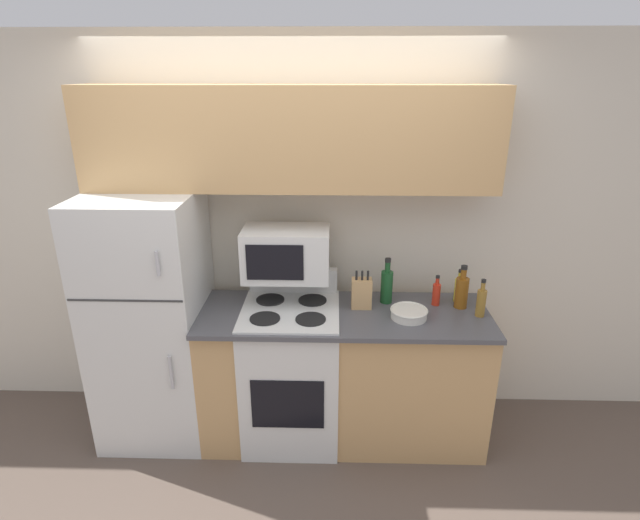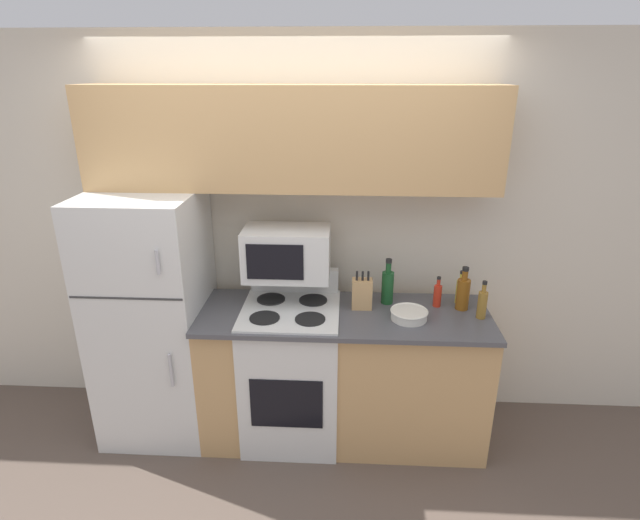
{
  "view_description": "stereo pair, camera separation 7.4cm",
  "coord_description": "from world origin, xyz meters",
  "px_view_note": "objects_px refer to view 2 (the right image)",
  "views": [
    {
      "loc": [
        0.26,
        -2.48,
        2.31
      ],
      "look_at": [
        0.19,
        0.27,
        1.26
      ],
      "focal_mm": 28.0,
      "sensor_mm": 36.0,
      "label": 1
    },
    {
      "loc": [
        0.34,
        -2.48,
        2.31
      ],
      "look_at": [
        0.19,
        0.27,
        1.26
      ],
      "focal_mm": 28.0,
      "sensor_mm": 36.0,
      "label": 2
    }
  ],
  "objects_px": {
    "microwave": "(287,253)",
    "bottle_whiskey": "(463,293)",
    "stove": "(291,371)",
    "bottle_wine_green": "(388,286)",
    "knife_block": "(362,294)",
    "bowl": "(409,314)",
    "bottle_hot_sauce": "(437,295)",
    "refrigerator": "(154,317)",
    "bottle_cooking_spray": "(461,291)",
    "bottle_vinegar": "(482,304)"
  },
  "relations": [
    {
      "from": "microwave",
      "to": "bottle_whiskey",
      "type": "distance_m",
      "value": 1.12
    },
    {
      "from": "stove",
      "to": "bottle_wine_green",
      "type": "relative_size",
      "value": 3.62
    },
    {
      "from": "knife_block",
      "to": "bowl",
      "type": "height_order",
      "value": "knife_block"
    },
    {
      "from": "bottle_wine_green",
      "to": "bottle_hot_sauce",
      "type": "distance_m",
      "value": 0.32
    },
    {
      "from": "bottle_wine_green",
      "to": "refrigerator",
      "type": "bearing_deg",
      "value": -176.14
    },
    {
      "from": "stove",
      "to": "microwave",
      "type": "xyz_separation_m",
      "value": [
        -0.03,
        0.13,
        0.77
      ]
    },
    {
      "from": "bowl",
      "to": "bottle_cooking_spray",
      "type": "height_order",
      "value": "bottle_cooking_spray"
    },
    {
      "from": "microwave",
      "to": "bottle_hot_sauce",
      "type": "height_order",
      "value": "microwave"
    },
    {
      "from": "bottle_cooking_spray",
      "to": "microwave",
      "type": "bearing_deg",
      "value": -177.44
    },
    {
      "from": "refrigerator",
      "to": "microwave",
      "type": "xyz_separation_m",
      "value": [
        0.87,
        0.08,
        0.43
      ]
    },
    {
      "from": "bottle_cooking_spray",
      "to": "bottle_whiskey",
      "type": "bearing_deg",
      "value": -93.17
    },
    {
      "from": "bottle_wine_green",
      "to": "bottle_whiskey",
      "type": "bearing_deg",
      "value": -7.56
    },
    {
      "from": "microwave",
      "to": "refrigerator",
      "type": "bearing_deg",
      "value": -175.0
    },
    {
      "from": "bottle_vinegar",
      "to": "bottle_whiskey",
      "type": "bearing_deg",
      "value": 127.47
    },
    {
      "from": "bottle_whiskey",
      "to": "bottle_cooking_spray",
      "type": "distance_m",
      "value": 0.09
    },
    {
      "from": "bottle_wine_green",
      "to": "microwave",
      "type": "bearing_deg",
      "value": -177.7
    },
    {
      "from": "microwave",
      "to": "bottle_wine_green",
      "type": "height_order",
      "value": "microwave"
    },
    {
      "from": "knife_block",
      "to": "bottle_whiskey",
      "type": "xyz_separation_m",
      "value": [
        0.63,
        0.02,
        0.01
      ]
    },
    {
      "from": "knife_block",
      "to": "bottle_hot_sauce",
      "type": "xyz_separation_m",
      "value": [
        0.48,
        0.05,
        -0.02
      ]
    },
    {
      "from": "bottle_vinegar",
      "to": "bottle_whiskey",
      "type": "relative_size",
      "value": 0.86
    },
    {
      "from": "bottle_vinegar",
      "to": "knife_block",
      "type": "bearing_deg",
      "value": 172.17
    },
    {
      "from": "refrigerator",
      "to": "bottle_whiskey",
      "type": "xyz_separation_m",
      "value": [
        1.96,
        0.04,
        0.21
      ]
    },
    {
      "from": "bottle_hot_sauce",
      "to": "bowl",
      "type": "bearing_deg",
      "value": -136.11
    },
    {
      "from": "bowl",
      "to": "bottle_cooking_spray",
      "type": "bearing_deg",
      "value": 34.78
    },
    {
      "from": "stove",
      "to": "refrigerator",
      "type": "bearing_deg",
      "value": 176.71
    },
    {
      "from": "bowl",
      "to": "bottle_hot_sauce",
      "type": "relative_size",
      "value": 1.13
    },
    {
      "from": "bowl",
      "to": "bottle_vinegar",
      "type": "distance_m",
      "value": 0.44
    },
    {
      "from": "bottle_whiskey",
      "to": "bottle_wine_green",
      "type": "bearing_deg",
      "value": 172.44
    },
    {
      "from": "stove",
      "to": "bowl",
      "type": "distance_m",
      "value": 0.86
    },
    {
      "from": "stove",
      "to": "bottle_hot_sauce",
      "type": "xyz_separation_m",
      "value": [
        0.92,
        0.12,
        0.51
      ]
    },
    {
      "from": "microwave",
      "to": "bowl",
      "type": "bearing_deg",
      "value": -14.46
    },
    {
      "from": "microwave",
      "to": "bottle_hot_sauce",
      "type": "distance_m",
      "value": 0.98
    },
    {
      "from": "microwave",
      "to": "bottle_whiskey",
      "type": "relative_size",
      "value": 1.9
    },
    {
      "from": "bottle_hot_sauce",
      "to": "bottle_wine_green",
      "type": "bearing_deg",
      "value": 174.35
    },
    {
      "from": "stove",
      "to": "knife_block",
      "type": "bearing_deg",
      "value": 9.22
    },
    {
      "from": "bottle_hot_sauce",
      "to": "bottle_cooking_spray",
      "type": "distance_m",
      "value": 0.16
    },
    {
      "from": "microwave",
      "to": "knife_block",
      "type": "xyz_separation_m",
      "value": [
        0.47,
        -0.05,
        -0.24
      ]
    },
    {
      "from": "bottle_cooking_spray",
      "to": "stove",
      "type": "bearing_deg",
      "value": -170.68
    },
    {
      "from": "microwave",
      "to": "bottle_vinegar",
      "type": "bearing_deg",
      "value": -7.35
    },
    {
      "from": "bottle_whiskey",
      "to": "bottle_wine_green",
      "type": "distance_m",
      "value": 0.47
    },
    {
      "from": "bottle_hot_sauce",
      "to": "bottle_whiskey",
      "type": "bearing_deg",
      "value": -11.47
    },
    {
      "from": "refrigerator",
      "to": "bottle_cooking_spray",
      "type": "relative_size",
      "value": 7.42
    },
    {
      "from": "refrigerator",
      "to": "bottle_cooking_spray",
      "type": "height_order",
      "value": "refrigerator"
    },
    {
      "from": "bottle_wine_green",
      "to": "bottle_hot_sauce",
      "type": "relative_size",
      "value": 1.5
    },
    {
      "from": "bowl",
      "to": "bottle_cooking_spray",
      "type": "distance_m",
      "value": 0.43
    },
    {
      "from": "bowl",
      "to": "bottle_wine_green",
      "type": "relative_size",
      "value": 0.76
    },
    {
      "from": "bowl",
      "to": "bottle_whiskey",
      "type": "height_order",
      "value": "bottle_whiskey"
    },
    {
      "from": "knife_block",
      "to": "bottle_wine_green",
      "type": "xyz_separation_m",
      "value": [
        0.16,
        0.08,
        0.02
      ]
    },
    {
      "from": "stove",
      "to": "bottle_wine_green",
      "type": "height_order",
      "value": "bottle_wine_green"
    },
    {
      "from": "refrigerator",
      "to": "microwave",
      "type": "relative_size",
      "value": 3.07
    }
  ]
}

